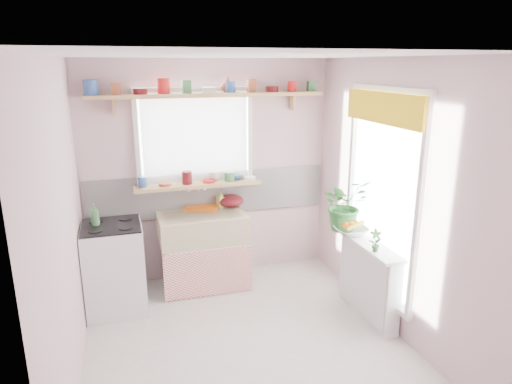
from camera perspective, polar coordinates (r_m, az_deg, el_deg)
name	(u,v)px	position (r m, az deg, el deg)	size (l,w,h in m)	color
room	(286,172)	(4.69, 3.82, 2.52)	(3.20, 3.20, 3.20)	silver
sink_unit	(203,250)	(5.17, -6.61, -7.22)	(0.95, 0.65, 1.11)	white
cooker	(115,267)	(4.87, -17.25, -8.99)	(0.58, 0.58, 0.93)	white
radiator_ledge	(369,278)	(4.72, 13.89, -10.38)	(0.22, 0.95, 0.78)	white
windowsill	(198,185)	(5.12, -7.25, 0.90)	(1.40, 0.22, 0.04)	tan
pine_shelf	(209,95)	(4.98, -5.89, 11.98)	(2.52, 0.24, 0.04)	tan
shelf_crockery	(209,88)	(4.97, -5.91, 12.84)	(2.47, 0.11, 0.12)	#3359A5
sill_crockery	(193,179)	(5.09, -7.83, 1.66)	(1.35, 0.11, 0.12)	#3359A5
dish_tray	(202,207)	(5.22, -6.82, -1.91)	(0.36, 0.27, 0.04)	#D35C12
colander	(231,200)	(5.27, -3.19, -1.07)	(0.30, 0.30, 0.14)	#5B0F18
jade_plant	(345,204)	(4.77, 11.05, -1.54)	(0.49, 0.43, 0.55)	#29682A
fruit_bowl	(351,231)	(4.71, 11.77, -4.76)	(0.33, 0.33, 0.08)	silver
herb_pot	(376,241)	(4.32, 14.72, -5.89)	(0.12, 0.08, 0.22)	#2E692A
soap_bottle_sink	(221,199)	(5.24, -4.38, -0.89)	(0.09, 0.09, 0.19)	#D5D960
sill_cup	(214,176)	(5.19, -5.29, 1.99)	(0.13, 0.13, 0.10)	beige
sill_bowl	(236,177)	(5.25, -2.57, 1.93)	(0.18, 0.18, 0.06)	#2E5996
shelf_vase	(228,85)	(5.08, -3.54, 13.25)	(0.16, 0.16, 0.16)	#9B452F
cooker_bottle	(95,215)	(4.71, -19.51, -2.68)	(0.08, 0.09, 0.22)	#3E7C42
fruit	(351,225)	(4.70, 11.84, -4.02)	(0.20, 0.14, 0.10)	orange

